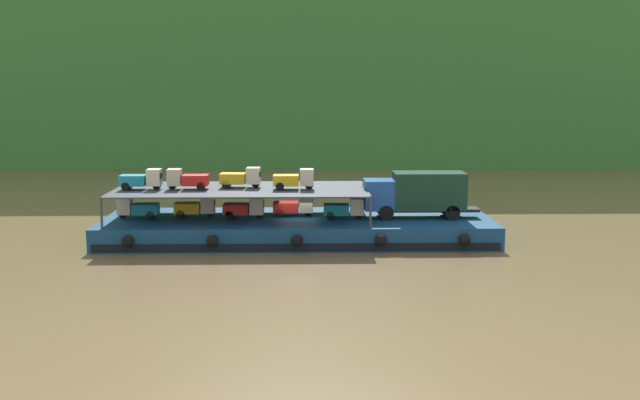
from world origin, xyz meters
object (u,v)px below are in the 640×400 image
object	(u,v)px
mini_truck_lower_fore	(294,206)
mini_truck_upper_bow	(294,179)
mini_truck_lower_aft	(196,207)
mini_truck_upper_mid	(187,179)
mini_truck_upper_stern	(142,179)
cargo_barge	(298,228)
mini_truck_lower_stern	(137,208)
mini_truck_lower_bow	(345,208)
mini_truck_upper_fore	(241,178)
mini_truck_lower_mid	(245,208)
covered_lorry	(417,193)

from	to	relation	value
mini_truck_lower_fore	mini_truck_upper_bow	bearing A→B (deg)	-87.56
mini_truck_lower_aft	mini_truck_upper_mid	world-z (taller)	mini_truck_upper_mid
mini_truck_upper_stern	cargo_barge	bearing A→B (deg)	1.49
mini_truck_lower_stern	mini_truck_lower_aft	bearing A→B (deg)	5.19
cargo_barge	mini_truck_lower_bow	bearing A→B (deg)	-7.47
mini_truck_lower_fore	mini_truck_upper_mid	xyz separation A→B (m)	(-7.14, -0.86, 2.00)
mini_truck_upper_stern	mini_truck_upper_fore	world-z (taller)	same
mini_truck_lower_aft	mini_truck_upper_bow	xyz separation A→B (m)	(6.76, -0.88, 2.00)
mini_truck_lower_stern	mini_truck_upper_stern	distance (m)	2.08
mini_truck_lower_bow	mini_truck_upper_stern	size ratio (longest dim) A/B	1.01
mini_truck_lower_stern	mini_truck_lower_mid	size ratio (longest dim) A/B	0.99
mini_truck_lower_stern	mini_truck_lower_fore	xyz separation A→B (m)	(10.61, 0.55, 0.00)
mini_truck_lower_aft	mini_truck_upper_mid	distance (m)	2.15
mini_truck_lower_aft	mini_truck_lower_mid	bearing A→B (deg)	-8.07
mini_truck_lower_mid	mini_truck_upper_stern	size ratio (longest dim) A/B	1.02
mini_truck_lower_fore	mini_truck_upper_fore	distance (m)	4.11
covered_lorry	mini_truck_upper_bow	xyz separation A→B (m)	(-8.32, -0.29, 1.00)
mini_truck_lower_aft	covered_lorry	bearing A→B (deg)	-2.22
mini_truck_lower_mid	mini_truck_lower_fore	bearing A→B (deg)	11.31
mini_truck_lower_stern	mini_truck_lower_bow	xyz separation A→B (m)	(14.04, -0.49, 0.00)
cargo_barge	mini_truck_lower_bow	world-z (taller)	mini_truck_lower_bow
cargo_barge	mini_truck_lower_fore	size ratio (longest dim) A/B	9.47
mini_truck_lower_mid	mini_truck_lower_bow	size ratio (longest dim) A/B	1.00
mini_truck_lower_fore	mini_truck_lower_aft	bearing A→B (deg)	-178.36
mini_truck_upper_fore	mini_truck_lower_stern	bearing A→B (deg)	-176.07
mini_truck_lower_bow	mini_truck_upper_fore	bearing A→B (deg)	172.14
mini_truck_lower_bow	mini_truck_upper_bow	size ratio (longest dim) A/B	1.01
mini_truck_lower_stern	mini_truck_lower_aft	xyz separation A→B (m)	(3.89, 0.35, 0.00)
mini_truck_lower_aft	mini_truck_lower_mid	distance (m)	3.40
covered_lorry	mini_truck_lower_aft	size ratio (longest dim) A/B	2.86
mini_truck_lower_bow	mini_truck_upper_bow	world-z (taller)	mini_truck_upper_bow
mini_truck_upper_fore	mini_truck_lower_bow	bearing A→B (deg)	-7.86
mini_truck_lower_aft	mini_truck_upper_bow	distance (m)	7.10
mini_truck_lower_fore	mini_truck_upper_stern	size ratio (longest dim) A/B	1.01
covered_lorry	mini_truck_lower_fore	xyz separation A→B (m)	(-8.37, 0.78, -1.00)
mini_truck_lower_stern	mini_truck_upper_mid	xyz separation A→B (m)	(3.46, -0.31, 2.00)
mini_truck_upper_fore	covered_lorry	bearing A→B (deg)	-3.41
mini_truck_upper_stern	mini_truck_upper_mid	world-z (taller)	same
cargo_barge	mini_truck_upper_mid	world-z (taller)	mini_truck_upper_mid
cargo_barge	mini_truck_upper_fore	bearing A→B (deg)	171.82
covered_lorry	mini_truck_lower_fore	size ratio (longest dim) A/B	2.84
mini_truck_lower_aft	mini_truck_lower_mid	xyz separation A→B (m)	(3.37, -0.48, 0.00)
covered_lorry	mini_truck_upper_fore	xyz separation A→B (m)	(-11.96, 0.71, 1.00)
mini_truck_lower_bow	mini_truck_lower_fore	bearing A→B (deg)	163.23
mini_truck_lower_mid	mini_truck_upper_stern	distance (m)	7.11
mini_truck_lower_mid	mini_truck_lower_fore	size ratio (longest dim) A/B	1.01
cargo_barge	mini_truck_lower_stern	size ratio (longest dim) A/B	9.54
mini_truck_lower_fore	mini_truck_lower_bow	world-z (taller)	same
covered_lorry	mini_truck_upper_mid	xyz separation A→B (m)	(-15.51, -0.08, 1.00)
mini_truck_lower_stern	mini_truck_upper_stern	bearing A→B (deg)	-37.68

